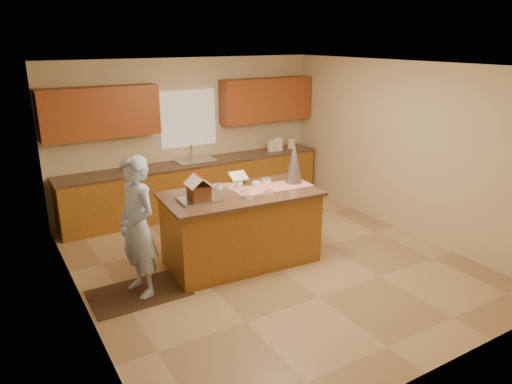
# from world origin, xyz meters

# --- Properties ---
(floor) EXTENTS (5.50, 5.50, 0.00)m
(floor) POSITION_xyz_m (0.00, 0.00, 0.00)
(floor) COLOR tan
(floor) RESTS_ON ground
(ceiling) EXTENTS (5.50, 5.50, 0.00)m
(ceiling) POSITION_xyz_m (0.00, 0.00, 2.70)
(ceiling) COLOR silver
(ceiling) RESTS_ON floor
(wall_back) EXTENTS (5.50, 5.50, 0.00)m
(wall_back) POSITION_xyz_m (0.00, 2.75, 1.35)
(wall_back) COLOR beige
(wall_back) RESTS_ON floor
(wall_front) EXTENTS (5.50, 5.50, 0.00)m
(wall_front) POSITION_xyz_m (0.00, -2.75, 1.35)
(wall_front) COLOR beige
(wall_front) RESTS_ON floor
(wall_left) EXTENTS (5.50, 5.50, 0.00)m
(wall_left) POSITION_xyz_m (-2.50, 0.00, 1.35)
(wall_left) COLOR beige
(wall_left) RESTS_ON floor
(wall_right) EXTENTS (5.50, 5.50, 0.00)m
(wall_right) POSITION_xyz_m (2.50, 0.00, 1.35)
(wall_right) COLOR beige
(wall_right) RESTS_ON floor
(stone_accent) EXTENTS (0.00, 2.50, 2.50)m
(stone_accent) POSITION_xyz_m (-2.48, -0.80, 1.25)
(stone_accent) COLOR gray
(stone_accent) RESTS_ON wall_left
(window_curtain) EXTENTS (1.05, 0.03, 1.00)m
(window_curtain) POSITION_xyz_m (0.00, 2.72, 1.65)
(window_curtain) COLOR white
(window_curtain) RESTS_ON wall_back
(back_counter_base) EXTENTS (4.80, 0.60, 0.88)m
(back_counter_base) POSITION_xyz_m (0.00, 2.45, 0.44)
(back_counter_base) COLOR #9F6F21
(back_counter_base) RESTS_ON floor
(back_counter_top) EXTENTS (4.85, 0.63, 0.04)m
(back_counter_top) POSITION_xyz_m (0.00, 2.45, 0.90)
(back_counter_top) COLOR brown
(back_counter_top) RESTS_ON back_counter_base
(upper_cabinet_left) EXTENTS (1.85, 0.35, 0.80)m
(upper_cabinet_left) POSITION_xyz_m (-1.55, 2.57, 1.90)
(upper_cabinet_left) COLOR #94461F
(upper_cabinet_left) RESTS_ON wall_back
(upper_cabinet_right) EXTENTS (1.85, 0.35, 0.80)m
(upper_cabinet_right) POSITION_xyz_m (1.55, 2.57, 1.90)
(upper_cabinet_right) COLOR #94461F
(upper_cabinet_right) RESTS_ON wall_back
(sink) EXTENTS (0.70, 0.45, 0.12)m
(sink) POSITION_xyz_m (0.00, 2.45, 0.89)
(sink) COLOR silver
(sink) RESTS_ON back_counter_top
(faucet) EXTENTS (0.03, 0.03, 0.28)m
(faucet) POSITION_xyz_m (0.00, 2.63, 1.06)
(faucet) COLOR silver
(faucet) RESTS_ON back_counter_top
(island_base) EXTENTS (2.08, 1.14, 0.98)m
(island_base) POSITION_xyz_m (-0.34, 0.21, 0.49)
(island_base) COLOR #9F6F21
(island_base) RESTS_ON floor
(island_top) EXTENTS (2.17, 1.23, 0.04)m
(island_top) POSITION_xyz_m (-0.34, 0.21, 1.01)
(island_top) COLOR brown
(island_top) RESTS_ON island_base
(table_runner) EXTENTS (1.14, 0.48, 0.01)m
(table_runner) POSITION_xyz_m (0.17, 0.18, 1.03)
(table_runner) COLOR #A41F0B
(table_runner) RESTS_ON island_top
(baking_tray) EXTENTS (0.54, 0.41, 0.03)m
(baking_tray) POSITION_xyz_m (-0.96, 0.20, 1.04)
(baking_tray) COLOR silver
(baking_tray) RESTS_ON island_top
(cookbook) EXTENTS (0.26, 0.21, 0.11)m
(cookbook) POSITION_xyz_m (-0.14, 0.63, 1.13)
(cookbook) COLOR white
(cookbook) RESTS_ON island_top
(tinsel_tree) EXTENTS (0.26, 0.26, 0.62)m
(tinsel_tree) POSITION_xyz_m (0.54, 0.21, 1.34)
(tinsel_tree) COLOR #A1A1AD
(tinsel_tree) RESTS_ON island_top
(rug) EXTENTS (1.17, 0.77, 0.01)m
(rug) POSITION_xyz_m (-1.86, 0.09, 0.01)
(rug) COLOR black
(rug) RESTS_ON floor
(boy) EXTENTS (0.55, 0.71, 1.73)m
(boy) POSITION_xyz_m (-1.81, 0.09, 0.88)
(boy) COLOR #ACC8F4
(boy) RESTS_ON rug
(canister_a) EXTENTS (0.16, 0.16, 0.22)m
(canister_a) POSITION_xyz_m (1.60, 2.45, 1.03)
(canister_a) COLOR white
(canister_a) RESTS_ON back_counter_top
(canister_b) EXTENTS (0.18, 0.18, 0.26)m
(canister_b) POSITION_xyz_m (1.76, 2.45, 1.05)
(canister_b) COLOR white
(canister_b) RESTS_ON back_counter_top
(canister_c) EXTENTS (0.14, 0.14, 0.20)m
(canister_c) POSITION_xyz_m (2.07, 2.45, 1.02)
(canister_c) COLOR white
(canister_c) RESTS_ON back_counter_top
(paper_towel) EXTENTS (0.11, 0.11, 0.24)m
(paper_towel) POSITION_xyz_m (-1.10, 2.45, 1.04)
(paper_towel) COLOR white
(paper_towel) RESTS_ON back_counter_top
(gingerbread_house) EXTENTS (0.33, 0.33, 0.32)m
(gingerbread_house) POSITION_xyz_m (-0.96, 0.20, 1.18)
(gingerbread_house) COLOR #582617
(gingerbread_house) RESTS_ON baking_tray
(candy_bowls) EXTENTS (0.85, 0.68, 0.06)m
(candy_bowls) POSITION_xyz_m (-0.20, 0.29, 1.06)
(candy_bowls) COLOR gold
(candy_bowls) RESTS_ON island_top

